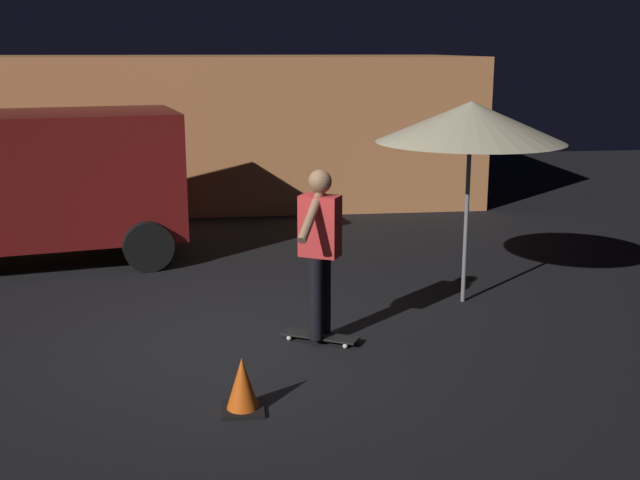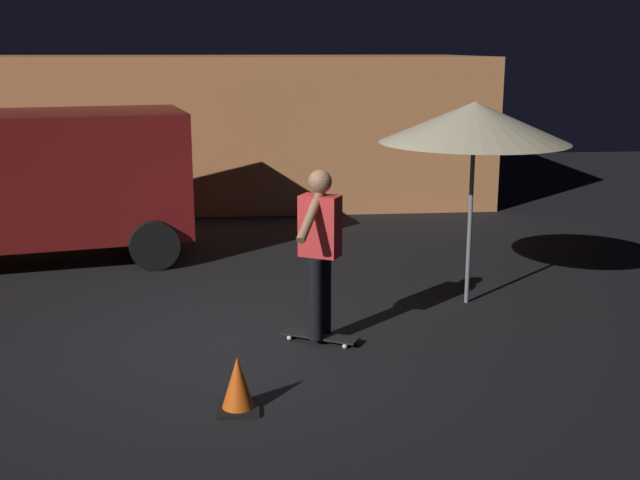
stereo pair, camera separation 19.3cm
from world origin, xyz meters
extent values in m
plane|color=black|center=(0.00, 0.00, 0.00)|extent=(28.00, 28.00, 0.00)
cube|color=#C67A47|center=(-0.84, 8.24, 1.36)|extent=(11.05, 4.25, 2.72)
cube|color=maroon|center=(-2.94, 3.45, 1.18)|extent=(4.89, 2.81, 1.70)
cylinder|color=black|center=(-1.02, 2.84, 0.33)|extent=(0.69, 0.35, 0.66)
cylinder|color=black|center=(-1.43, 4.78, 0.33)|extent=(0.69, 0.35, 0.66)
cylinder|color=slate|center=(2.71, 1.07, 1.10)|extent=(0.05, 0.05, 2.20)
cone|color=beige|center=(2.71, 1.07, 2.08)|extent=(2.10, 2.10, 0.45)
cube|color=black|center=(0.90, -0.02, 0.06)|extent=(0.78, 0.55, 0.02)
sphere|color=silver|center=(1.21, -0.09, 0.03)|extent=(0.05, 0.05, 0.05)
sphere|color=silver|center=(1.13, -0.23, 0.03)|extent=(0.05, 0.05, 0.05)
sphere|color=silver|center=(0.68, 0.20, 0.03)|extent=(0.05, 0.05, 0.05)
sphere|color=silver|center=(0.60, 0.05, 0.03)|extent=(0.05, 0.05, 0.05)
cylinder|color=black|center=(0.96, 0.08, 0.48)|extent=(0.14, 0.14, 0.82)
cylinder|color=black|center=(0.85, -0.12, 0.48)|extent=(0.14, 0.14, 0.82)
cube|color=red|center=(0.90, -0.02, 1.19)|extent=(0.44, 0.37, 0.60)
sphere|color=#936B4C|center=(0.90, -0.02, 1.62)|extent=(0.23, 0.23, 0.23)
cylinder|color=#936B4C|center=(1.01, 0.18, 1.34)|extent=(0.34, 0.52, 0.46)
cylinder|color=#936B4C|center=(0.80, -0.21, 1.34)|extent=(0.34, 0.52, 0.46)
cube|color=black|center=(0.09, -1.49, 0.01)|extent=(0.34, 0.34, 0.03)
cone|color=#EA5914|center=(0.09, -1.49, 0.23)|extent=(0.28, 0.28, 0.46)
camera|label=1|loc=(0.00, -7.44, 2.87)|focal=44.47mm
camera|label=2|loc=(0.19, -7.46, 2.87)|focal=44.47mm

